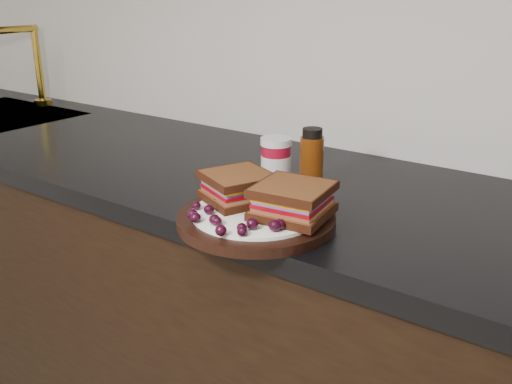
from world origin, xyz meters
TOP-DOWN VIEW (x-y plane):
  - base_cabinets at (0.00, 1.70)m, footprint 3.96×0.58m
  - countertop at (0.00, 1.70)m, footprint 3.98×0.60m
  - faucet at (-1.05, 1.90)m, footprint 0.06×0.22m
  - plate at (0.18, 1.48)m, footprint 0.28×0.28m
  - sandwich_left at (0.12, 1.50)m, footprint 0.15×0.15m
  - sandwich_right at (0.24, 1.50)m, footprint 0.14×0.14m
  - grape_0 at (0.09, 1.42)m, footprint 0.02×0.02m
  - grape_1 at (0.12, 1.42)m, footprint 0.02×0.02m
  - grape_2 at (0.11, 1.39)m, footprint 0.02×0.02m
  - grape_3 at (0.12, 1.38)m, footprint 0.02×0.02m
  - grape_4 at (0.15, 1.39)m, footprint 0.02×0.02m
  - grape_5 at (0.16, 1.39)m, footprint 0.02×0.02m
  - grape_6 at (0.19, 1.36)m, footprint 0.02×0.02m
  - grape_7 at (0.22, 1.38)m, footprint 0.02×0.02m
  - grape_8 at (0.21, 1.39)m, footprint 0.02×0.02m
  - grape_9 at (0.22, 1.41)m, footprint 0.02×0.02m
  - grape_10 at (0.25, 1.43)m, footprint 0.02×0.02m
  - grape_11 at (0.25, 1.44)m, footprint 0.02×0.02m
  - grape_12 at (0.26, 1.45)m, footprint 0.02×0.02m
  - grape_13 at (0.27, 1.49)m, footprint 0.02×0.02m
  - grape_14 at (0.26, 1.51)m, footprint 0.02×0.02m
  - grape_15 at (0.23, 1.51)m, footprint 0.02×0.02m
  - grape_16 at (0.13, 1.53)m, footprint 0.02×0.02m
  - grape_17 at (0.13, 1.52)m, footprint 0.02×0.02m
  - grape_18 at (0.11, 1.51)m, footprint 0.02×0.02m
  - grape_19 at (0.09, 1.49)m, footprint 0.02×0.02m
  - grape_20 at (0.12, 1.48)m, footprint 0.02×0.02m
  - grape_21 at (0.11, 1.45)m, footprint 0.02×0.02m
  - grape_22 at (0.13, 1.50)m, footprint 0.02×0.02m
  - grape_23 at (0.10, 1.51)m, footprint 0.02×0.02m
  - grape_24 at (0.10, 1.47)m, footprint 0.02×0.02m
  - condiment_jar at (0.08, 1.69)m, footprint 0.09×0.09m
  - oil_bottle at (0.17, 1.68)m, footprint 0.05×0.05m

SIDE VIEW (x-z plane):
  - base_cabinets at x=0.00m, z-range 0.00..0.86m
  - countertop at x=0.00m, z-range 0.86..0.90m
  - plate at x=0.18m, z-range 0.90..0.92m
  - grape_21 at x=0.11m, z-range 0.92..0.94m
  - grape_22 at x=0.13m, z-range 0.92..0.94m
  - grape_0 at x=0.09m, z-range 0.92..0.94m
  - grape_7 at x=0.22m, z-range 0.92..0.94m
  - grape_16 at x=0.13m, z-range 0.92..0.94m
  - grape_8 at x=0.21m, z-range 0.92..0.94m
  - grape_5 at x=0.16m, z-range 0.92..0.94m
  - grape_23 at x=0.10m, z-range 0.92..0.94m
  - grape_1 at x=0.12m, z-range 0.92..0.94m
  - grape_18 at x=0.11m, z-range 0.92..0.94m
  - grape_15 at x=0.23m, z-range 0.92..0.94m
  - grape_13 at x=0.27m, z-range 0.92..0.94m
  - grape_2 at x=0.11m, z-range 0.92..0.94m
  - grape_3 at x=0.12m, z-range 0.92..0.94m
  - grape_4 at x=0.15m, z-range 0.92..0.94m
  - grape_14 at x=0.26m, z-range 0.92..0.94m
  - grape_24 at x=0.10m, z-range 0.92..0.94m
  - grape_6 at x=0.19m, z-range 0.92..0.94m
  - grape_20 at x=0.12m, z-range 0.92..0.94m
  - grape_12 at x=0.26m, z-range 0.92..0.94m
  - grape_11 at x=0.25m, z-range 0.92..0.94m
  - grape_9 at x=0.22m, z-range 0.92..0.94m
  - grape_10 at x=0.25m, z-range 0.92..0.94m
  - grape_19 at x=0.09m, z-range 0.92..0.94m
  - grape_17 at x=0.13m, z-range 0.92..0.94m
  - condiment_jar at x=0.08m, z-range 0.90..1.00m
  - sandwich_left at x=0.12m, z-range 0.92..0.98m
  - sandwich_right at x=0.24m, z-range 0.92..0.98m
  - oil_bottle at x=0.17m, z-range 0.90..1.03m
  - faucet at x=-1.05m, z-range 0.90..1.18m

